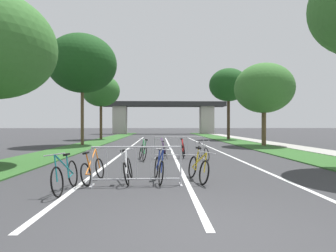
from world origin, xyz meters
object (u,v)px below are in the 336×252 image
Objects in this scene: bicycle_blue_6 at (159,168)px; tree_right_oak_mid at (264,88)px; tree_left_oak_near at (101,91)px; bicycle_teal_3 at (65,175)px; bicycle_purple_4 at (164,150)px; bicycle_red_1 at (183,150)px; crowd_barrier_second at (179,148)px; bicycle_orange_8 at (93,170)px; tree_left_maple_mid at (82,64)px; bicycle_white_0 at (203,152)px; bicycle_yellow_5 at (198,168)px; crowd_barrier_nearest at (137,166)px; bicycle_silver_7 at (128,169)px; tree_right_pine_far at (228,85)px; bicycle_green_2 at (143,152)px.

tree_right_oak_mid is at bearing -129.58° from bicycle_blue_6.
tree_left_oak_near is 17.66m from tree_right_oak_mid.
bicycle_purple_4 is (2.52, 6.88, -0.02)m from bicycle_teal_3.
bicycle_red_1 is (-6.83, -7.11, -4.06)m from tree_right_oak_mid.
bicycle_orange_8 is at bearing -117.62° from crowd_barrier_second.
tree_left_maple_mid is 13.67m from bicycle_white_0.
bicycle_red_1 is 1.05× the size of bicycle_blue_6.
bicycle_yellow_5 is 1.13m from bicycle_blue_6.
tree_left_maple_mid is 16.78m from bicycle_teal_3.
tree_right_oak_mid is 16.53m from crowd_barrier_nearest.
tree_right_oak_mid is 10.85m from bicycle_white_0.
crowd_barrier_nearest reaches higher than bicycle_silver_7.
tree_right_pine_far is 24.47m from bicycle_blue_6.
tree_left_maple_mid is 5.54× the size of bicycle_white_0.
bicycle_yellow_5 is at bearing -118.04° from tree_right_oak_mid.
bicycle_purple_4 is (-1.79, 0.83, 0.01)m from bicycle_white_0.
bicycle_teal_3 is (-10.31, -14.11, -4.06)m from tree_right_oak_mid.
bicycle_orange_8 is (-0.97, -0.02, -0.01)m from bicycle_silver_7.
tree_right_pine_far is at bearing 31.42° from tree_left_maple_mid.
bicycle_red_1 is at bearing -58.07° from bicycle_white_0.
bicycle_white_0 is at bearing -27.88° from bicycle_purple_4.
crowd_barrier_second is at bearing 69.95° from bicycle_orange_8.
bicycle_blue_6 is at bearing -66.61° from tree_left_maple_mid.
bicycle_silver_7 is at bearing -108.97° from crowd_barrier_second.
bicycle_teal_3 is (4.25, -24.07, -5.06)m from tree_left_oak_near.
tree_left_maple_mid reaches higher than bicycle_blue_6.
bicycle_yellow_5 is 2.01m from bicycle_silver_7.
bicycle_orange_8 reaches higher than bicycle_silver_7.
bicycle_red_1 is (0.26, 0.56, -0.14)m from crowd_barrier_second.
bicycle_silver_7 is at bearing -104.77° from bicycle_green_2.
tree_right_oak_mid is at bearing -125.66° from bicycle_teal_3.
bicycle_purple_4 is at bearing 77.57° from bicycle_orange_8.
tree_right_pine_far reaches higher than crowd_barrier_nearest.
crowd_barrier_nearest is at bearing -60.96° from bicycle_silver_7.
bicycle_purple_4 is (1.00, 0.93, -0.02)m from bicycle_green_2.
tree_left_oak_near is 19.16m from bicycle_purple_4.
tree_right_oak_mid is at bearing 54.56° from bicycle_silver_7.
tree_left_maple_mid is 16.93m from bicycle_yellow_5.
bicycle_green_2 reaches higher than bicycle_silver_7.
bicycle_orange_8 is at bearing 158.68° from crowd_barrier_nearest.
tree_left_oak_near is 4.26× the size of bicycle_silver_7.
tree_left_maple_mid is at bearing 124.44° from bicycle_purple_4.
tree_left_oak_near is 19.40m from bicycle_red_1.
tree_left_maple_mid is at bearing 109.27° from bicycle_silver_7.
bicycle_blue_6 is (-2.06, -4.95, 0.03)m from bicycle_white_0.
tree_left_oak_near is at bearing 145.63° from tree_right_oak_mid.
tree_left_maple_mid is 16.49m from bicycle_blue_6.
tree_left_maple_mid is 3.63× the size of crowd_barrier_nearest.
bicycle_green_2 is (-8.79, -8.16, -4.06)m from tree_right_oak_mid.
bicycle_purple_4 is at bearing 29.77° from bicycle_green_2.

